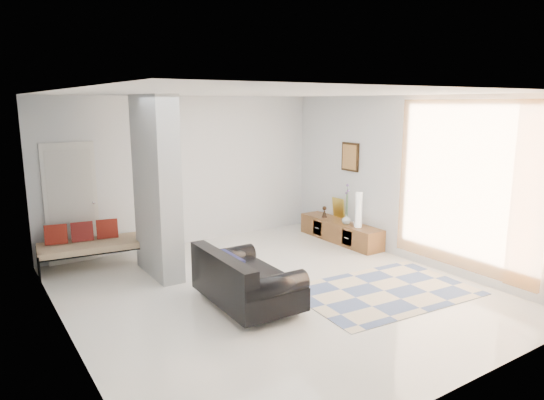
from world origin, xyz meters
TOP-DOWN VIEW (x-y plane):
  - floor at (0.00, 0.00)m, footprint 6.00×6.00m
  - ceiling at (0.00, 0.00)m, footprint 6.00×6.00m
  - wall_back at (0.00, 3.00)m, footprint 6.00×0.00m
  - wall_front at (0.00, -3.00)m, footprint 6.00×0.00m
  - wall_left at (-2.75, 0.00)m, footprint 0.00×6.00m
  - wall_right at (2.75, 0.00)m, footprint 0.00×6.00m
  - partition_column at (-1.10, 1.60)m, footprint 0.35×1.20m
  - hallway_door at (-2.10, 2.96)m, footprint 0.85×0.06m
  - curtain at (2.67, -1.15)m, footprint 0.00×2.55m
  - wall_art at (2.72, 1.42)m, footprint 0.04×0.45m
  - media_console at (2.52, 1.42)m, footprint 0.45×1.97m
  - loveseat at (-0.63, -0.22)m, footprint 0.97×1.62m
  - daybed at (-1.92, 2.48)m, footprint 1.77×0.91m
  - area_rug at (1.33, -0.90)m, footprint 2.62×1.85m
  - cylinder_lamp at (2.50, 0.90)m, footprint 0.12×0.12m
  - bronze_figurine at (2.47, 1.86)m, footprint 0.13×0.13m
  - vase at (2.47, 1.20)m, footprint 0.20×0.20m

SIDE VIEW (x-z plane):
  - floor at x=0.00m, z-range 0.00..0.00m
  - area_rug at x=1.33m, z-range 0.00..0.01m
  - media_console at x=2.52m, z-range -0.20..0.60m
  - loveseat at x=-0.63m, z-range -0.03..0.73m
  - daybed at x=-1.92m, z-range 0.03..0.80m
  - vase at x=2.47m, z-range 0.40..0.58m
  - bronze_figurine at x=2.47m, z-range 0.40..0.63m
  - cylinder_lamp at x=2.50m, z-range 0.40..1.06m
  - hallway_door at x=-2.10m, z-range 0.00..2.04m
  - partition_column at x=-1.10m, z-range 0.00..2.80m
  - wall_back at x=0.00m, z-range -1.60..4.40m
  - wall_front at x=0.00m, z-range -1.60..4.40m
  - wall_left at x=-2.75m, z-range -1.60..4.40m
  - wall_right at x=2.75m, z-range -1.60..4.40m
  - curtain at x=2.67m, z-range 0.17..2.72m
  - wall_art at x=2.72m, z-range 1.38..1.92m
  - ceiling at x=0.00m, z-range 2.80..2.80m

